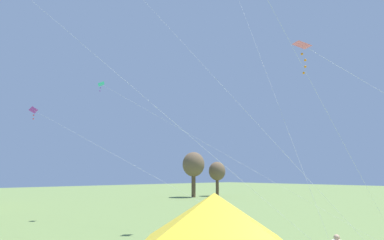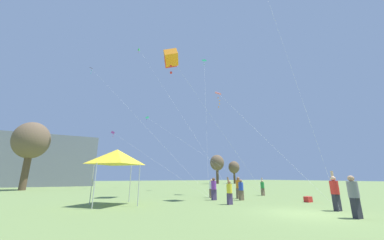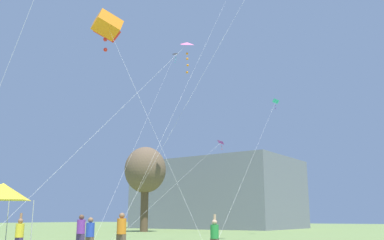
# 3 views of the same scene
# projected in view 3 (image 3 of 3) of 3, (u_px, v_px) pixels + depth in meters

# --- Properties ---
(distant_building) EXTENTS (22.90, 15.42, 10.00)m
(distant_building) POSITION_uv_depth(u_px,v_px,m) (218.00, 195.00, 65.50)
(distant_building) COLOR slate
(distant_building) RESTS_ON ground
(tree_far_left) EXTENTS (4.80, 4.80, 9.70)m
(tree_far_left) POSITION_uv_depth(u_px,v_px,m) (145.00, 171.00, 49.83)
(tree_far_left) COLOR brown
(tree_far_left) RESTS_ON ground
(tree_near_right) EXTENTS (4.62, 4.62, 9.33)m
(tree_near_right) POSITION_uv_depth(u_px,v_px,m) (257.00, 182.00, 62.50)
(tree_near_right) COLOR brown
(tree_near_right) RESTS_ON ground
(festival_tent) EXTENTS (2.88, 2.88, 3.61)m
(festival_tent) POSITION_uv_depth(u_px,v_px,m) (3.00, 192.00, 25.70)
(festival_tent) COLOR #B7B7BC
(festival_tent) RESTS_ON ground
(person_white_shirt) EXTENTS (0.38, 0.38, 1.60)m
(person_white_shirt) POSITION_uv_depth(u_px,v_px,m) (121.00, 232.00, 21.60)
(person_white_shirt) COLOR brown
(person_white_shirt) RESTS_ON ground
(person_green_shirt) EXTENTS (0.35, 0.35, 1.71)m
(person_green_shirt) POSITION_uv_depth(u_px,v_px,m) (215.00, 236.00, 18.06)
(person_green_shirt) COLOR brown
(person_green_shirt) RESTS_ON ground
(person_orange_shirt) EXTENTS (0.42, 0.42, 1.79)m
(person_orange_shirt) POSITION_uv_depth(u_px,v_px,m) (121.00, 231.00, 19.33)
(person_orange_shirt) COLOR brown
(person_orange_shirt) RESTS_ON ground
(person_blue_shirt) EXTENTS (0.37, 0.37, 1.58)m
(person_blue_shirt) POSITION_uv_depth(u_px,v_px,m) (90.00, 234.00, 18.76)
(person_blue_shirt) COLOR brown
(person_blue_shirt) RESTS_ON ground
(person_yellow_shirt) EXTENTS (0.36, 0.36, 1.77)m
(person_yellow_shirt) POSITION_uv_depth(u_px,v_px,m) (19.00, 234.00, 18.73)
(person_yellow_shirt) COLOR #473860
(person_yellow_shirt) RESTS_ON ground
(person_purple_shirt) EXTENTS (0.41, 0.41, 1.72)m
(person_purple_shirt) POSITION_uv_depth(u_px,v_px,m) (81.00, 231.00, 20.69)
(person_purple_shirt) COLOR #473860
(person_purple_shirt) RESTS_ON ground
(kite_cyan_delta_1) EXTENTS (6.58, 22.13, 12.77)m
(kite_cyan_delta_1) POSITION_uv_depth(u_px,v_px,m) (275.00, 103.00, 40.78)
(kite_cyan_delta_1) COLOR silver
(kite_cyan_delta_1) RESTS_ON ground
(kite_pink_delta_4) EXTENTS (0.71, 11.98, 11.48)m
(kite_pink_delta_4) POSITION_uv_depth(u_px,v_px,m) (186.00, 46.00, 24.03)
(kite_pink_delta_4) COLOR silver
(kite_pink_delta_4) RESTS_ON ground
(kite_orange_box_5) EXTENTS (10.30, 3.49, 14.64)m
(kite_orange_box_5) POSITION_uv_depth(u_px,v_px,m) (107.00, 26.00, 27.81)
(kite_orange_box_5) COLOR silver
(kite_orange_box_5) RESTS_ON ground
(kite_purple_delta_6) EXTENTS (6.18, 21.42, 9.26)m
(kite_purple_delta_6) POSITION_uv_depth(u_px,v_px,m) (220.00, 143.00, 42.79)
(kite_purple_delta_6) COLOR silver
(kite_purple_delta_6) RESTS_ON ground
(kite_black_delta_7) EXTENTS (10.40, 20.21, 19.25)m
(kite_black_delta_7) POSITION_uv_depth(u_px,v_px,m) (174.00, 56.00, 45.80)
(kite_black_delta_7) COLOR silver
(kite_black_delta_7) RESTS_ON ground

